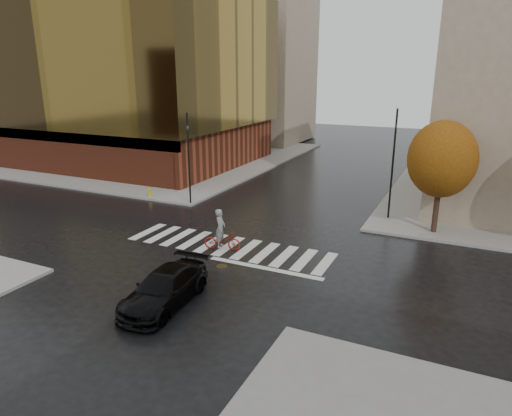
{
  "coord_description": "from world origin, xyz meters",
  "views": [
    {
      "loc": [
        11.35,
        -19.97,
        9.28
      ],
      "look_at": [
        1.09,
        1.73,
        2.0
      ],
      "focal_mm": 32.0,
      "sensor_mm": 36.0,
      "label": 1
    }
  ],
  "objects_px": {
    "sedan": "(165,288)",
    "traffic_light_nw": "(189,154)",
    "cyclist": "(222,236)",
    "traffic_light_ne": "(393,158)",
    "fire_hydrant": "(150,192)"
  },
  "relations": [
    {
      "from": "sedan",
      "to": "cyclist",
      "type": "distance_m",
      "value": 6.3
    },
    {
      "from": "traffic_light_nw",
      "to": "traffic_light_ne",
      "type": "height_order",
      "value": "traffic_light_ne"
    },
    {
      "from": "cyclist",
      "to": "traffic_light_ne",
      "type": "height_order",
      "value": "traffic_light_ne"
    },
    {
      "from": "sedan",
      "to": "traffic_light_nw",
      "type": "relative_size",
      "value": 0.77
    },
    {
      "from": "traffic_light_nw",
      "to": "cyclist",
      "type": "bearing_deg",
      "value": 62.88
    },
    {
      "from": "fire_hydrant",
      "to": "traffic_light_nw",
      "type": "bearing_deg",
      "value": -1.73
    },
    {
      "from": "cyclist",
      "to": "fire_hydrant",
      "type": "height_order",
      "value": "cyclist"
    },
    {
      "from": "fire_hydrant",
      "to": "traffic_light_ne",
      "type": "bearing_deg",
      "value": 8.32
    },
    {
      "from": "cyclist",
      "to": "traffic_light_nw",
      "type": "xyz_separation_m",
      "value": [
        -6.19,
        6.44,
        2.92
      ]
    },
    {
      "from": "sedan",
      "to": "traffic_light_ne",
      "type": "bearing_deg",
      "value": 63.96
    },
    {
      "from": "cyclist",
      "to": "fire_hydrant",
      "type": "relative_size",
      "value": 3.47
    },
    {
      "from": "traffic_light_ne",
      "to": "sedan",
      "type": "bearing_deg",
      "value": 56.96
    },
    {
      "from": "sedan",
      "to": "cyclist",
      "type": "bearing_deg",
      "value": 94.28
    },
    {
      "from": "traffic_light_ne",
      "to": "traffic_light_nw",
      "type": "bearing_deg",
      "value": 0.56
    },
    {
      "from": "sedan",
      "to": "cyclist",
      "type": "relative_size",
      "value": 2.17
    }
  ]
}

